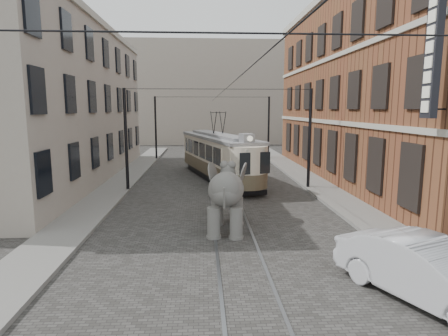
{
  "coord_description": "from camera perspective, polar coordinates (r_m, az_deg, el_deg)",
  "views": [
    {
      "loc": [
        -1.16,
        -15.97,
        4.79
      ],
      "look_at": [
        -0.18,
        1.19,
        2.1
      ],
      "focal_mm": 30.07,
      "sensor_mm": 36.0,
      "label": 1
    }
  ],
  "objects": [
    {
      "name": "elephant",
      "position": [
        14.78,
        0.32,
        -4.71
      ],
      "size": [
        2.83,
        4.53,
        2.63
      ],
      "primitive_type": null,
      "rotation": [
        0.0,
        0.0,
        -0.11
      ],
      "color": "#5F5C58",
      "rests_on": "ground"
    },
    {
      "name": "parked_car",
      "position": [
        10.96,
        28.6,
        -13.63
      ],
      "size": [
        3.57,
        5.08,
        1.59
      ],
      "primitive_type": "imported",
      "rotation": [
        0.0,
        0.0,
        0.44
      ],
      "color": "silver",
      "rests_on": "ground"
    },
    {
      "name": "stucco_building",
      "position": [
        27.77,
        -24.3,
        8.56
      ],
      "size": [
        7.0,
        24.0,
        10.0
      ],
      "primitive_type": "cube",
      "color": "gray",
      "rests_on": "ground"
    },
    {
      "name": "tram_rails",
      "position": [
        16.71,
        0.87,
        -7.72
      ],
      "size": [
        1.54,
        80.0,
        0.02
      ],
      "primitive_type": null,
      "color": "slate",
      "rests_on": "ground"
    },
    {
      "name": "sidewalk_left",
      "position": [
        17.49,
        -21.08,
        -7.36
      ],
      "size": [
        2.0,
        60.0,
        0.15
      ],
      "primitive_type": "cube",
      "color": "slate",
      "rests_on": "ground"
    },
    {
      "name": "tram",
      "position": [
        25.68,
        -0.89,
        3.36
      ],
      "size": [
        5.41,
        11.88,
        4.63
      ],
      "primitive_type": null,
      "rotation": [
        0.0,
        0.0,
        0.27
      ],
      "color": "beige",
      "rests_on": "ground"
    },
    {
      "name": "sidewalk_right",
      "position": [
        18.13,
        20.29,
        -6.75
      ],
      "size": [
        2.0,
        60.0,
        0.15
      ],
      "primitive_type": "cube",
      "color": "slate",
      "rests_on": "ground"
    },
    {
      "name": "brick_building",
      "position": [
        27.8,
        23.11,
        10.69
      ],
      "size": [
        8.0,
        26.0,
        12.0
      ],
      "primitive_type": "cube",
      "color": "brown",
      "rests_on": "ground"
    },
    {
      "name": "ground",
      "position": [
        16.71,
        0.87,
        -7.76
      ],
      "size": [
        120.0,
        120.0,
        0.0
      ],
      "primitive_type": "plane",
      "color": "#43413E"
    },
    {
      "name": "distant_block",
      "position": [
        56.03,
        -2.12,
        11.16
      ],
      "size": [
        28.0,
        10.0,
        14.0
      ],
      "primitive_type": "cube",
      "color": "gray",
      "rests_on": "ground"
    },
    {
      "name": "catenary",
      "position": [
        21.07,
        -0.64,
        4.02
      ],
      "size": [
        11.0,
        30.2,
        6.0
      ],
      "primitive_type": null,
      "color": "black",
      "rests_on": "ground"
    }
  ]
}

